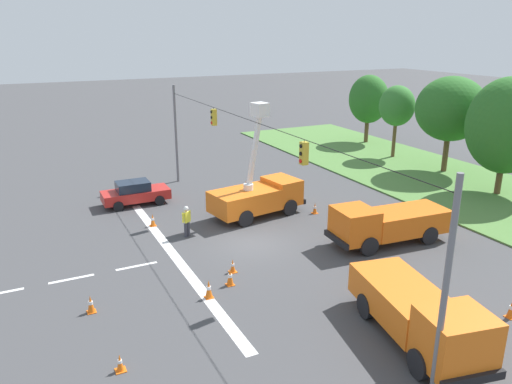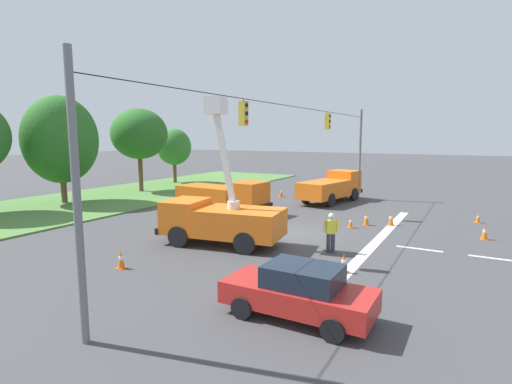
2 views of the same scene
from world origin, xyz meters
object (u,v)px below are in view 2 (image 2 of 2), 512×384
Objects in this scene: tree_east_end at (174,147)px; utility_truck_support_near at (224,195)px; tree_far_east at (139,134)px; traffic_cone_mid_right at (344,263)px; sedan_red at (299,291)px; traffic_cone_foreground_left at (281,192)px; road_worker at (331,230)px; tree_east at (61,140)px; traffic_cone_lane_edge_b at (485,232)px; traffic_cone_far_left at (366,218)px; traffic_cone_near_bucket at (478,218)px; traffic_cone_mid_left at (391,218)px; utility_truck_bucket_lift at (220,217)px; utility_truck_support_far at (332,187)px; traffic_cone_lane_edge_a at (121,260)px; traffic_cone_far_right at (351,222)px; traffic_cone_foreground_right at (183,225)px.

tree_east_end is 0.87× the size of utility_truck_support_near.
tree_far_east reaches higher than traffic_cone_mid_right.
sedan_red reaches higher than traffic_cone_foreground_left.
road_worker is (-5.52, -9.31, -0.15)m from utility_truck_support_near.
sedan_red is (-9.07, -23.08, -4.05)m from tree_east.
traffic_cone_lane_edge_b is 5.96m from traffic_cone_far_left.
utility_truck_support_near is at bearing 59.34° from road_worker.
sedan_red reaches higher than traffic_cone_lane_edge_b.
traffic_cone_near_bucket is (0.10, -27.11, -4.97)m from tree_far_east.
tree_east is 10.72× the size of traffic_cone_lane_edge_b.
sedan_red is at bearing -168.97° from road_worker.
road_worker is (6.66, 1.30, 0.21)m from sedan_red.
traffic_cone_mid_left is at bearing 126.20° from traffic_cone_near_bucket.
tree_east_end is at bearing 5.58° from tree_east.
traffic_cone_lane_edge_b is at bearing -110.53° from tree_east_end.
tree_east is at bearing 77.54° from utility_truck_bucket_lift.
utility_truck_bucket_lift is (-11.24, -16.37, -3.95)m from tree_far_east.
tree_east_end is 28.75m from road_worker.
road_worker is at bearing 150.32° from traffic_cone_near_bucket.
tree_east is 28.90m from traffic_cone_near_bucket.
sedan_red is (-19.86, -5.64, -0.40)m from utility_truck_support_far.
tree_far_east is at bearing 42.96° from traffic_cone_lane_edge_a.
utility_truck_support_far is at bearing 41.63° from traffic_cone_mid_left.
road_worker is at bearing -161.80° from utility_truck_support_far.
traffic_cone_far_left is 1.22× the size of traffic_cone_far_right.
tree_east_end is 34.02m from sedan_red.
tree_east_end is at bearing 65.58° from traffic_cone_far_left.
traffic_cone_mid_right is (-4.76, -23.08, -4.47)m from tree_east.
traffic_cone_lane_edge_a is 1.10× the size of traffic_cone_far_right.
tree_far_east is 22.48m from traffic_cone_lane_edge_a.
utility_truck_support_near is (6.81, 4.29, -0.18)m from utility_truck_bucket_lift.
traffic_cone_foreground_right is (-2.40, -13.44, -4.50)m from tree_east.
traffic_cone_near_bucket is at bearing -14.84° from sedan_red.
traffic_cone_far_right is at bearing -103.10° from tree_far_east.
traffic_cone_lane_edge_a reaches higher than traffic_cone_far_right.
traffic_cone_foreground_left reaches higher than traffic_cone_lane_edge_a.
utility_truck_support_far reaches higher than traffic_cone_foreground_left.
traffic_cone_lane_edge_a is (-4.81, 1.42, -0.98)m from utility_truck_bucket_lift.
traffic_cone_near_bucket is (-3.15, -10.06, -0.88)m from utility_truck_support_far.
tree_east is at bearing 83.69° from road_worker.
tree_east is at bearing 100.82° from traffic_cone_mid_left.
tree_east_end is 7.30× the size of traffic_cone_far_left.
tree_far_east is 10.43× the size of traffic_cone_lane_edge_a.
traffic_cone_mid_left is at bearing -112.05° from tree_east_end.
traffic_cone_far_right is (7.45, 1.84, -0.05)m from traffic_cone_mid_right.
utility_truck_support_near is 8.08m from traffic_cone_foreground_left.
sedan_red is 17.29m from traffic_cone_near_bucket.
traffic_cone_foreground_left is at bearing 50.60° from traffic_cone_far_left.
traffic_cone_far_right is (-0.42, -8.77, -0.83)m from utility_truck_support_near.
tree_east_end is 18.07m from utility_truck_support_near.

